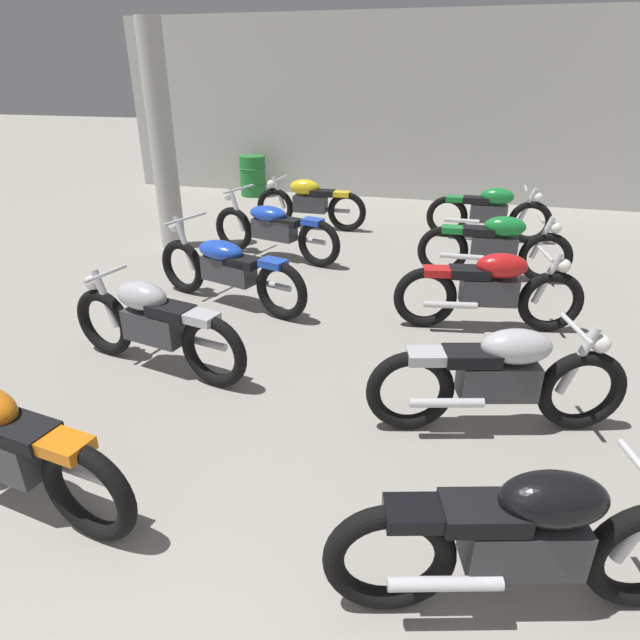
% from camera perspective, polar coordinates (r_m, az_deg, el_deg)
% --- Properties ---
extents(back_wall, '(12.99, 0.24, 3.60)m').
position_cam_1_polar(back_wall, '(11.92, 10.48, 21.12)').
color(back_wall, '#B2B2AD').
rests_on(back_wall, ground).
extents(support_pillar, '(0.36, 0.36, 3.20)m').
position_cam_1_polar(support_pillar, '(8.60, -16.45, 17.83)').
color(support_pillar, '#B2B2AD').
rests_on(support_pillar, ground).
extents(motorcycle_left_row_1, '(1.97, 0.51, 0.88)m').
position_cam_1_polar(motorcycle_left_row_1, '(3.88, -30.64, -11.40)').
color(motorcycle_left_row_1, black).
rests_on(motorcycle_left_row_1, ground).
extents(motorcycle_left_row_2, '(1.95, 0.60, 0.88)m').
position_cam_1_polar(motorcycle_left_row_2, '(5.07, -17.27, -0.37)').
color(motorcycle_left_row_2, black).
rests_on(motorcycle_left_row_2, ground).
extents(motorcycle_left_row_3, '(2.11, 0.88, 0.97)m').
position_cam_1_polar(motorcycle_left_row_3, '(6.33, -9.77, 5.44)').
color(motorcycle_left_row_3, black).
rests_on(motorcycle_left_row_3, ground).
extents(motorcycle_left_row_4, '(2.13, 0.82, 0.97)m').
position_cam_1_polar(motorcycle_left_row_4, '(7.93, -4.96, 9.71)').
color(motorcycle_left_row_4, black).
rests_on(motorcycle_left_row_4, ground).
extents(motorcycle_left_row_5, '(1.97, 0.48, 0.88)m').
position_cam_1_polar(motorcycle_left_row_5, '(9.49, -1.09, 12.39)').
color(motorcycle_left_row_5, black).
rests_on(motorcycle_left_row_5, ground).
extents(motorcycle_right_row_1, '(1.92, 0.72, 0.88)m').
position_cam_1_polar(motorcycle_right_row_1, '(3.00, 21.02, -20.94)').
color(motorcycle_right_row_1, black).
rests_on(motorcycle_right_row_1, ground).
extents(motorcycle_right_row_2, '(1.93, 0.71, 0.88)m').
position_cam_1_polar(motorcycle_right_row_2, '(4.24, 18.53, -5.75)').
color(motorcycle_right_row_2, black).
rests_on(motorcycle_right_row_2, ground).
extents(motorcycle_right_row_3, '(1.96, 0.61, 0.88)m').
position_cam_1_polar(motorcycle_right_row_3, '(5.89, 17.59, 3.18)').
color(motorcycle_right_row_3, black).
rests_on(motorcycle_right_row_3, ground).
extents(motorcycle_right_row_4, '(1.97, 0.48, 0.88)m').
position_cam_1_polar(motorcycle_right_row_4, '(7.43, 18.10, 7.56)').
color(motorcycle_right_row_4, black).
rests_on(motorcycle_right_row_4, ground).
extents(motorcycle_right_row_5, '(1.97, 0.48, 0.88)m').
position_cam_1_polar(motorcycle_right_row_5, '(9.24, 17.54, 10.90)').
color(motorcycle_right_row_5, black).
rests_on(motorcycle_right_row_5, ground).
extents(oil_drum, '(0.59, 0.59, 0.85)m').
position_cam_1_polar(oil_drum, '(12.28, -7.14, 14.96)').
color(oil_drum, '#1E722D').
rests_on(oil_drum, ground).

